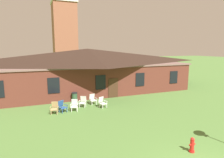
{
  "coord_description": "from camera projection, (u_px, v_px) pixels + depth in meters",
  "views": [
    {
      "loc": [
        -6.18,
        -4.78,
        5.25
      ],
      "look_at": [
        -0.86,
        8.46,
        2.95
      ],
      "focal_mm": 30.75,
      "sensor_mm": 36.0,
      "label": 1
    }
  ],
  "objects": [
    {
      "name": "brick_building",
      "position": [
        88.0,
        69.0,
        24.3
      ],
      "size": [
        24.32,
        10.4,
        5.2
      ],
      "color": "brown",
      "rests_on": "ground"
    },
    {
      "name": "dome_tower",
      "position": [
        65.0,
        28.0,
        41.12
      ],
      "size": [
        5.18,
        5.18,
        20.62
      ],
      "color": "#93563D",
      "rests_on": "ground"
    },
    {
      "name": "lawn_chair_by_porch",
      "position": [
        55.0,
        108.0,
        15.51
      ],
      "size": [
        0.74,
        0.78,
        0.96
      ],
      "color": "tan",
      "rests_on": "ground"
    },
    {
      "name": "lawn_chair_near_door",
      "position": [
        62.0,
        106.0,
        15.88
      ],
      "size": [
        0.82,
        0.85,
        0.96
      ],
      "color": "#2D5693",
      "rests_on": "ground"
    },
    {
      "name": "lawn_chair_left_end",
      "position": [
        74.0,
        105.0,
        16.24
      ],
      "size": [
        0.74,
        0.79,
        0.96
      ],
      "color": "white",
      "rests_on": "ground"
    },
    {
      "name": "lawn_chair_middle",
      "position": [
        83.0,
        101.0,
        17.3
      ],
      "size": [
        0.81,
        0.85,
        0.96
      ],
      "color": "silver",
      "rests_on": "ground"
    },
    {
      "name": "lawn_chair_right_end",
      "position": [
        93.0,
        99.0,
        18.15
      ],
      "size": [
        0.69,
        0.73,
        0.96
      ],
      "color": "silver",
      "rests_on": "ground"
    },
    {
      "name": "lawn_chair_far_side",
      "position": [
        102.0,
        102.0,
        17.08
      ],
      "size": [
        0.77,
        0.82,
        0.96
      ],
      "color": "silver",
      "rests_on": "ground"
    },
    {
      "name": "fire_hydrant",
      "position": [
        192.0,
        145.0,
        9.75
      ],
      "size": [
        0.36,
        0.28,
        0.79
      ],
      "color": "red",
      "rests_on": "ground"
    },
    {
      "name": "trash_bin",
      "position": [
        75.0,
        97.0,
        18.76
      ],
      "size": [
        0.56,
        0.56,
        0.98
      ],
      "color": "#335638",
      "rests_on": "ground"
    }
  ]
}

